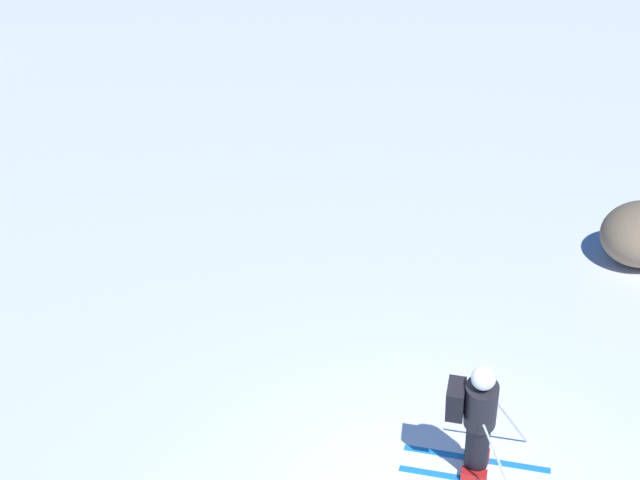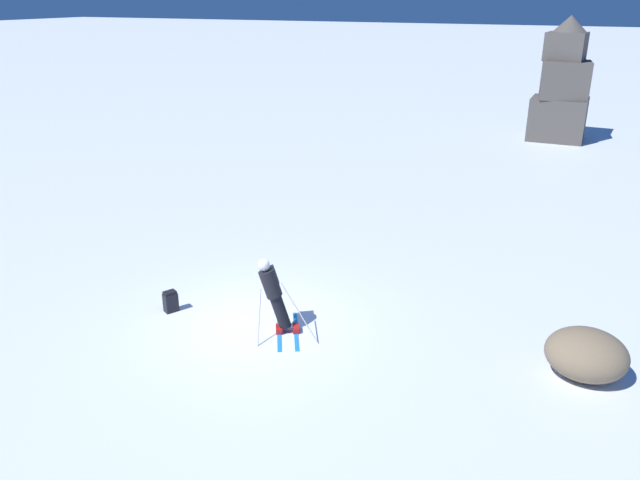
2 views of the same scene
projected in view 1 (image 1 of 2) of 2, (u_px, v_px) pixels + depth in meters
skier at (477, 417)px, 9.32m from camera, size 1.47×1.67×1.75m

